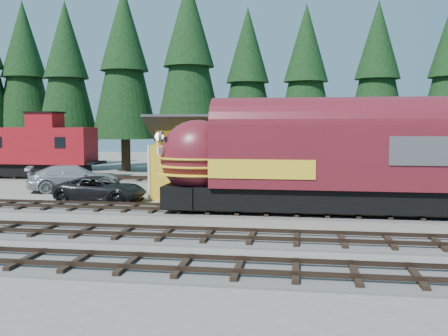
# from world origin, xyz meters

# --- Properties ---
(ground) EXTENTS (120.00, 120.00, 0.00)m
(ground) POSITION_xyz_m (0.00, 0.00, 0.00)
(ground) COLOR #6B665B
(ground) RESTS_ON ground
(track_siding) EXTENTS (68.00, 3.20, 0.33)m
(track_siding) POSITION_xyz_m (10.00, 4.00, 0.06)
(track_siding) COLOR #4C4947
(track_siding) RESTS_ON ground
(track_spur) EXTENTS (32.00, 3.20, 0.33)m
(track_spur) POSITION_xyz_m (-10.00, 18.00, 0.06)
(track_spur) COLOR #4C4947
(track_spur) RESTS_ON ground
(depot) EXTENTS (12.80, 7.00, 5.30)m
(depot) POSITION_xyz_m (-0.00, 10.50, 2.96)
(depot) COLOR gold
(depot) RESTS_ON ground
(conifer_backdrop) EXTENTS (80.41, 20.54, 16.91)m
(conifer_backdrop) POSITION_xyz_m (4.23, 25.53, 10.33)
(conifer_backdrop) COLOR black
(conifer_backdrop) RESTS_ON ground
(locomotive) EXTENTS (16.88, 3.35, 4.59)m
(locomotive) POSITION_xyz_m (3.70, 4.00, 2.67)
(locomotive) COLOR black
(locomotive) RESTS_ON ground
(caboose) EXTENTS (10.22, 2.96, 5.31)m
(caboose) POSITION_xyz_m (-19.29, 18.00, 2.63)
(caboose) COLOR black
(caboose) RESTS_ON ground
(pickup_truck_a) EXTENTS (5.73, 2.98, 1.54)m
(pickup_truck_a) POSITION_xyz_m (-8.75, 6.63, 0.77)
(pickup_truck_a) COLOR black
(pickup_truck_a) RESTS_ON ground
(pickup_truck_b) EXTENTS (6.82, 4.96, 1.84)m
(pickup_truck_b) POSITION_xyz_m (-12.52, 11.01, 0.92)
(pickup_truck_b) COLOR #A5A7AC
(pickup_truck_b) RESTS_ON ground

